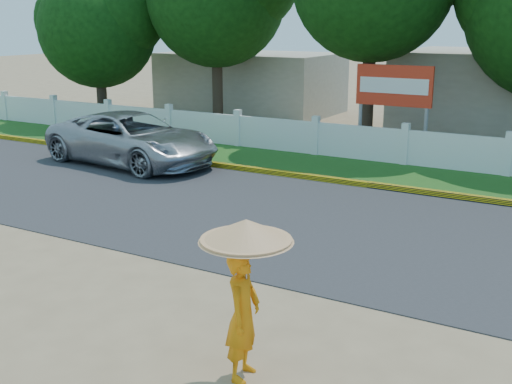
{
  "coord_description": "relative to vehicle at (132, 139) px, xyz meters",
  "views": [
    {
      "loc": [
        5.63,
        -7.85,
        4.38
      ],
      "look_at": [
        0.0,
        2.0,
        1.3
      ],
      "focal_mm": 45.0,
      "sensor_mm": 36.0,
      "label": 1
    }
  ],
  "objects": [
    {
      "name": "road",
      "position": [
        7.36,
        -2.67,
        -0.78
      ],
      "size": [
        60.0,
        7.0,
        0.02
      ],
      "primitive_type": "cube",
      "color": "#38383A",
      "rests_on": "ground"
    },
    {
      "name": "vehicle",
      "position": [
        0.0,
        0.0,
        0.0
      ],
      "size": [
        5.98,
        3.27,
        1.59
      ],
      "primitive_type": "imported",
      "rotation": [
        0.0,
        0.0,
        1.46
      ],
      "color": "#A2A4A9",
      "rests_on": "ground"
    },
    {
      "name": "curb",
      "position": [
        7.36,
        0.88,
        -0.71
      ],
      "size": [
        40.0,
        0.18,
        0.16
      ],
      "primitive_type": "cube",
      "color": "yellow",
      "rests_on": "ground"
    },
    {
      "name": "grass_verge",
      "position": [
        7.36,
        2.58,
        -0.78
      ],
      "size": [
        60.0,
        3.5,
        0.03
      ],
      "primitive_type": "cube",
      "color": "#2D601E",
      "rests_on": "ground"
    },
    {
      "name": "fence",
      "position": [
        7.36,
        4.03,
        -0.24
      ],
      "size": [
        40.0,
        0.1,
        1.1
      ],
      "primitive_type": "cube",
      "color": "silver",
      "rests_on": "ground"
    },
    {
      "name": "billboard",
      "position": [
        6.57,
        5.13,
        1.35
      ],
      "size": [
        2.5,
        0.13,
        2.95
      ],
      "color": "gray",
      "rests_on": "ground"
    },
    {
      "name": "ground",
      "position": [
        7.36,
        -7.17,
        -0.79
      ],
      "size": [
        120.0,
        120.0,
        0.0
      ],
      "primitive_type": "plane",
      "color": "#9E8460",
      "rests_on": "ground"
    },
    {
      "name": "building_far",
      "position": [
        -2.64,
        11.83,
        0.61
      ],
      "size": [
        8.0,
        5.0,
        2.8
      ],
      "primitive_type": "cube",
      "color": "#B7AD99",
      "rests_on": "ground"
    },
    {
      "name": "monk_with_parasol",
      "position": [
        9.29,
        -8.82,
        0.57
      ],
      "size": [
        1.15,
        1.15,
        2.09
      ],
      "color": "orange",
      "rests_on": "ground"
    }
  ]
}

